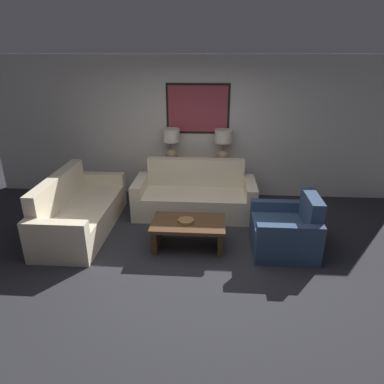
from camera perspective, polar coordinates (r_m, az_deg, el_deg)
ground_plane at (r=4.80m, az=-0.73°, el=-11.72°), size 20.00×20.00×0.00m
back_wall at (r=6.64m, az=0.99°, el=10.61°), size 8.09×0.12×2.65m
console_table at (r=6.65m, az=0.81°, el=2.03°), size 1.49×0.37×0.74m
table_lamp_left at (r=6.47m, az=-3.50°, el=8.51°), size 0.33×0.33×0.62m
table_lamp_right at (r=6.42m, az=5.23°, el=8.35°), size 0.33×0.33×0.62m
couch_by_back_wall at (r=6.05m, az=0.46°, el=-0.83°), size 2.09×0.88×0.92m
couch_by_side at (r=5.78m, az=-18.26°, el=-3.21°), size 0.88×2.09×0.92m
coffee_table at (r=5.01m, az=-0.62°, el=-6.16°), size 1.06×0.64×0.41m
decorative_bowl at (r=4.93m, az=-1.00°, el=-4.84°), size 0.23×0.23×0.04m
armchair_near_back_wall at (r=5.15m, az=15.43°, el=-6.33°), size 0.88×0.93×0.85m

